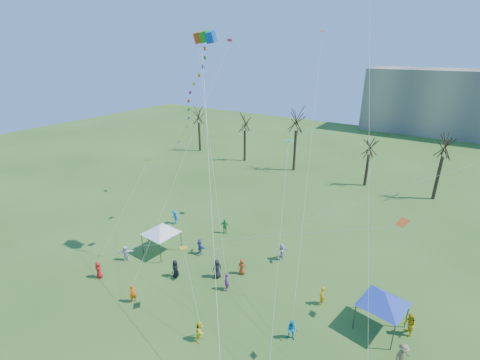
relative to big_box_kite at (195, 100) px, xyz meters
The scene contains 7 objects.
ground 18.48m from the big_box_kite, 55.85° to the right, with size 160.00×160.00×0.00m, color #31561B.
bare_tree_row 31.38m from the big_box_kite, 71.61° to the left, with size 70.95×8.03×10.87m.
big_box_kite is the anchor object (origin of this frame).
canopy_tent_white 13.67m from the big_box_kite, 166.83° to the right, with size 4.21×4.21×3.16m.
canopy_tent_blue 20.91m from the big_box_kite, ahead, with size 4.20×4.20×3.20m.
festival_crowd 15.49m from the big_box_kite, 16.48° to the right, with size 27.05×14.25×1.85m.
small_kites_aloft 6.72m from the big_box_kite, 29.98° to the left, with size 31.11×20.87×33.89m.
Camera 1 is at (12.62, -13.04, 19.48)m, focal length 25.00 mm.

